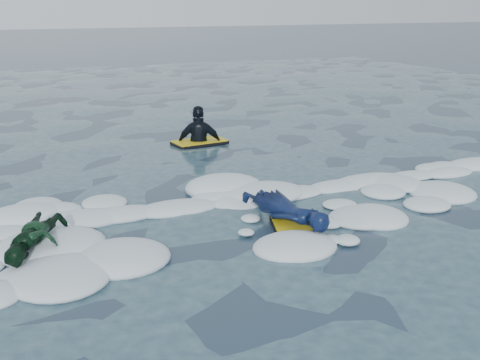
# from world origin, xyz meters

# --- Properties ---
(ground) EXTENTS (120.00, 120.00, 0.00)m
(ground) POSITION_xyz_m (0.00, 0.00, 0.00)
(ground) COLOR #192C3C
(ground) RESTS_ON ground
(foam_band) EXTENTS (12.00, 3.10, 0.30)m
(foam_band) POSITION_xyz_m (0.00, 1.03, 0.00)
(foam_band) COLOR white
(foam_band) RESTS_ON ground
(prone_woman_unit) EXTENTS (0.87, 1.61, 0.39)m
(prone_woman_unit) POSITION_xyz_m (0.68, 0.32, 0.20)
(prone_woman_unit) COLOR black
(prone_woman_unit) RESTS_ON ground
(prone_child_unit) EXTENTS (1.01, 1.26, 0.44)m
(prone_child_unit) POSITION_xyz_m (-2.45, 0.45, 0.22)
(prone_child_unit) COLOR black
(prone_child_unit) RESTS_ON ground
(waiting_rider_unit) EXTENTS (1.17, 0.76, 1.65)m
(waiting_rider_unit) POSITION_xyz_m (1.08, 5.21, -0.02)
(waiting_rider_unit) COLOR black
(waiting_rider_unit) RESTS_ON ground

